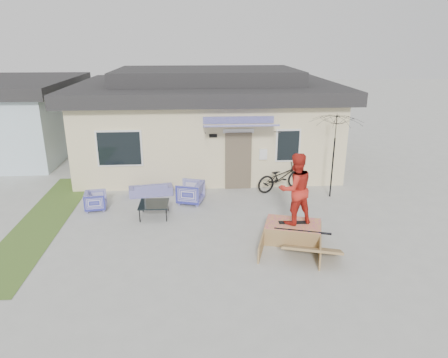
{
  "coord_description": "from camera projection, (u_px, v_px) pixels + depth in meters",
  "views": [
    {
      "loc": [
        -0.49,
        -9.67,
        5.28
      ],
      "look_at": [
        0.3,
        1.8,
        1.3
      ],
      "focal_mm": 32.83,
      "sensor_mm": 36.0,
      "label": 1
    }
  ],
  "objects": [
    {
      "name": "ground",
      "position": [
        217.0,
        247.0,
        10.88
      ],
      "size": [
        90.0,
        90.0,
        0.0
      ],
      "primitive_type": "plane",
      "color": "#A4A59F",
      "rests_on": "ground"
    },
    {
      "name": "armchair_left",
      "position": [
        96.0,
        200.0,
        13.18
      ],
      "size": [
        0.69,
        0.73,
        0.67
      ],
      "primitive_type": "imported",
      "rotation": [
        0.0,
        0.0,
        1.7
      ],
      "color": "navy",
      "rests_on": "ground"
    },
    {
      "name": "skate_ramp",
      "position": [
        293.0,
        232.0,
        11.21
      ],
      "size": [
        1.97,
        2.31,
        0.49
      ],
      "primitive_type": null,
      "rotation": [
        0.0,
        0.0,
        -0.29
      ],
      "color": "olive",
      "rests_on": "ground"
    },
    {
      "name": "armchair_right",
      "position": [
        190.0,
        191.0,
        13.7
      ],
      "size": [
        0.95,
        0.98,
        0.82
      ],
      "primitive_type": "imported",
      "rotation": [
        0.0,
        0.0,
        -1.87
      ],
      "color": "navy",
      "rests_on": "ground"
    },
    {
      "name": "house",
      "position": [
        207.0,
        119.0,
        17.78
      ],
      "size": [
        10.8,
        8.49,
        4.1
      ],
      "color": "beige",
      "rests_on": "ground"
    },
    {
      "name": "skateboard",
      "position": [
        293.0,
        222.0,
        11.16
      ],
      "size": [
        0.81,
        0.24,
        0.05
      ],
      "primitive_type": "cube",
      "rotation": [
        0.0,
        0.0,
        -0.05
      ],
      "color": "black",
      "rests_on": "skate_ramp"
    },
    {
      "name": "patio_umbrella",
      "position": [
        334.0,
        148.0,
        13.81
      ],
      "size": [
        2.23,
        2.15,
        2.2
      ],
      "color": "black",
      "rests_on": "ground"
    },
    {
      "name": "skater",
      "position": [
        295.0,
        188.0,
        10.84
      ],
      "size": [
        1.12,
        0.97,
        1.96
      ],
      "primitive_type": "imported",
      "rotation": [
        0.0,
        0.0,
        3.41
      ],
      "color": "red",
      "rests_on": "skateboard"
    },
    {
      "name": "loveseat",
      "position": [
        151.0,
        187.0,
        14.44
      ],
      "size": [
        1.58,
        0.69,
        0.6
      ],
      "primitive_type": "imported",
      "rotation": [
        0.0,
        0.0,
        3.3
      ],
      "color": "navy",
      "rests_on": "ground"
    },
    {
      "name": "bicycle",
      "position": [
        281.0,
        174.0,
        14.76
      ],
      "size": [
        2.07,
        1.39,
        1.25
      ],
      "primitive_type": "imported",
      "rotation": [
        0.0,
        0.0,
        1.97
      ],
      "color": "black",
      "rests_on": "ground"
    },
    {
      "name": "coffee_table",
      "position": [
        154.0,
        210.0,
        12.7
      ],
      "size": [
        0.9,
        0.9,
        0.44
      ],
      "primitive_type": "cube",
      "rotation": [
        0.0,
        0.0,
        -0.01
      ],
      "color": "black",
      "rests_on": "ground"
    },
    {
      "name": "grass_strip",
      "position": [
        43.0,
        221.0,
        12.42
      ],
      "size": [
        1.4,
        8.0,
        0.01
      ],
      "primitive_type": "cube",
      "color": "#3F5E25",
      "rests_on": "ground"
    }
  ]
}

